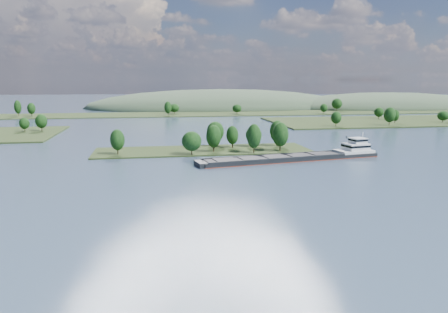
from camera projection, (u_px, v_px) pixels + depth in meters
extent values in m
plane|color=#324457|center=(224.00, 179.00, 146.33)|extent=(1800.00, 1800.00, 0.00)
cube|color=#212F15|center=(203.00, 151.00, 204.59)|extent=(100.00, 30.00, 1.20)
cylinder|color=black|center=(254.00, 148.00, 195.39)|extent=(0.50, 0.50, 4.28)
ellipsoid|color=black|center=(254.00, 136.00, 194.44)|extent=(6.50, 6.50, 11.02)
cylinder|color=black|center=(215.00, 142.00, 216.86)|extent=(0.50, 0.50, 3.95)
ellipsoid|color=black|center=(215.00, 132.00, 215.99)|extent=(8.66, 8.66, 10.16)
cylinder|color=black|center=(214.00, 147.00, 198.45)|extent=(0.50, 0.50, 4.02)
ellipsoid|color=black|center=(214.00, 136.00, 197.56)|extent=(6.97, 6.97, 10.33)
cylinder|color=black|center=(232.00, 144.00, 211.19)|extent=(0.50, 0.50, 3.46)
ellipsoid|color=black|center=(232.00, 135.00, 210.43)|extent=(5.89, 5.89, 8.90)
cylinder|color=black|center=(192.00, 151.00, 190.61)|extent=(0.50, 0.50, 3.38)
ellipsoid|color=black|center=(192.00, 141.00, 189.86)|extent=(8.67, 8.67, 8.69)
cylinder|color=black|center=(118.00, 150.00, 191.56)|extent=(0.50, 0.50, 3.64)
ellipsoid|color=black|center=(117.00, 140.00, 190.75)|extent=(6.32, 6.32, 9.35)
cylinder|color=black|center=(233.00, 144.00, 210.90)|extent=(0.50, 0.50, 3.14)
ellipsoid|color=black|center=(233.00, 136.00, 210.21)|extent=(5.53, 5.53, 8.07)
cylinder|color=black|center=(277.00, 142.00, 215.92)|extent=(0.50, 0.50, 4.17)
ellipsoid|color=black|center=(277.00, 131.00, 215.00)|extent=(7.15, 7.15, 10.71)
cylinder|color=black|center=(280.00, 146.00, 200.38)|extent=(0.50, 0.50, 4.35)
ellipsoid|color=black|center=(280.00, 134.00, 199.42)|extent=(7.52, 7.52, 11.18)
cylinder|color=black|center=(254.00, 143.00, 214.21)|extent=(0.50, 0.50, 3.24)
ellipsoid|color=black|center=(254.00, 135.00, 213.49)|extent=(7.97, 7.97, 8.34)
cylinder|color=black|center=(42.00, 128.00, 277.90)|extent=(0.50, 0.50, 3.49)
ellipsoid|color=black|center=(41.00, 121.00, 277.13)|extent=(7.44, 7.44, 8.98)
cylinder|color=black|center=(25.00, 129.00, 274.54)|extent=(0.50, 0.50, 2.88)
ellipsoid|color=black|center=(24.00, 123.00, 273.90)|extent=(6.16, 6.16, 7.39)
cylinder|color=black|center=(336.00, 124.00, 306.10)|extent=(0.50, 0.50, 3.39)
ellipsoid|color=black|center=(336.00, 118.00, 305.35)|extent=(7.29, 7.29, 8.71)
cylinder|color=black|center=(443.00, 120.00, 333.11)|extent=(0.50, 0.50, 2.90)
ellipsoid|color=black|center=(443.00, 116.00, 332.47)|extent=(8.56, 8.56, 7.45)
cylinder|color=black|center=(389.00, 122.00, 312.29)|extent=(0.50, 0.50, 4.23)
ellipsoid|color=black|center=(390.00, 115.00, 311.36)|extent=(8.38, 8.38, 10.88)
cylinder|color=black|center=(395.00, 121.00, 326.34)|extent=(0.50, 0.50, 3.36)
ellipsoid|color=black|center=(395.00, 115.00, 325.60)|extent=(5.98, 5.98, 8.65)
cylinder|color=black|center=(379.00, 117.00, 364.79)|extent=(0.50, 0.50, 3.10)
ellipsoid|color=black|center=(379.00, 112.00, 364.11)|extent=(7.90, 7.90, 7.97)
cube|color=#212F15|center=(175.00, 115.00, 418.17)|extent=(900.00, 60.00, 1.20)
cylinder|color=black|center=(18.00, 114.00, 391.06)|extent=(0.50, 0.50, 4.71)
ellipsoid|color=black|center=(18.00, 107.00, 390.02)|extent=(6.21, 6.21, 12.12)
cylinder|color=black|center=(324.00, 112.00, 422.49)|extent=(0.50, 0.50, 3.13)
ellipsoid|color=black|center=(324.00, 108.00, 421.80)|extent=(7.09, 7.09, 8.05)
cylinder|color=black|center=(174.00, 112.00, 419.71)|extent=(0.50, 0.50, 3.17)
ellipsoid|color=black|center=(174.00, 108.00, 419.01)|extent=(9.73, 9.73, 8.16)
cylinder|color=black|center=(337.00, 109.00, 459.69)|extent=(0.50, 0.50, 4.27)
ellipsoid|color=black|center=(337.00, 104.00, 458.75)|extent=(10.92, 10.92, 10.98)
cylinder|color=black|center=(32.00, 114.00, 391.62)|extent=(0.50, 0.50, 3.93)
ellipsoid|color=black|center=(31.00, 108.00, 390.75)|extent=(7.14, 7.14, 10.10)
cylinder|color=black|center=(237.00, 112.00, 418.26)|extent=(0.50, 0.50, 3.01)
ellipsoid|color=black|center=(237.00, 108.00, 417.59)|extent=(8.97, 8.97, 7.74)
cylinder|color=black|center=(168.00, 113.00, 397.05)|extent=(0.50, 0.50, 4.27)
ellipsoid|color=black|center=(168.00, 107.00, 396.11)|extent=(6.60, 6.60, 10.97)
ellipsoid|color=#344730|center=(387.00, 107.00, 529.09)|extent=(260.00, 140.00, 36.00)
ellipsoid|color=#344730|center=(220.00, 107.00, 525.17)|extent=(320.00, 160.00, 44.00)
cube|color=black|center=(292.00, 159.00, 181.04)|extent=(78.78, 23.29, 2.15)
cube|color=maroon|center=(292.00, 160.00, 181.12)|extent=(79.01, 23.52, 0.24)
cube|color=black|center=(270.00, 155.00, 182.65)|extent=(59.80, 10.97, 0.78)
cube|color=black|center=(280.00, 159.00, 173.76)|extent=(59.80, 10.97, 0.78)
cube|color=black|center=(275.00, 157.00, 178.23)|extent=(59.34, 18.91, 0.29)
cube|color=black|center=(225.00, 160.00, 171.03)|extent=(10.07, 9.44, 0.34)
cube|color=black|center=(251.00, 158.00, 174.61)|extent=(10.07, 9.44, 0.34)
cube|color=black|center=(275.00, 157.00, 178.18)|extent=(10.07, 9.44, 0.34)
cube|color=black|center=(298.00, 155.00, 181.75)|extent=(10.07, 9.44, 0.34)
cube|color=black|center=(321.00, 154.00, 185.33)|extent=(10.07, 9.44, 0.34)
cube|color=black|center=(200.00, 164.00, 167.82)|extent=(4.43, 9.18, 1.96)
cylinder|color=black|center=(203.00, 161.00, 167.90)|extent=(0.27, 0.27, 2.15)
cube|color=silver|center=(354.00, 151.00, 190.83)|extent=(17.05, 11.98, 1.17)
cube|color=silver|center=(356.00, 147.00, 190.81)|extent=(11.00, 9.41, 2.94)
cube|color=black|center=(356.00, 146.00, 190.74)|extent=(11.23, 9.64, 0.88)
cube|color=silver|center=(358.00, 141.00, 190.69)|extent=(6.80, 6.80, 2.15)
cube|color=black|center=(358.00, 140.00, 190.63)|extent=(7.03, 7.03, 0.78)
cube|color=silver|center=(358.00, 138.00, 190.49)|extent=(7.26, 7.26, 0.20)
cylinder|color=silver|center=(363.00, 135.00, 191.10)|extent=(0.23, 0.23, 2.54)
cylinder|color=black|center=(346.00, 137.00, 191.88)|extent=(0.57, 0.57, 1.17)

